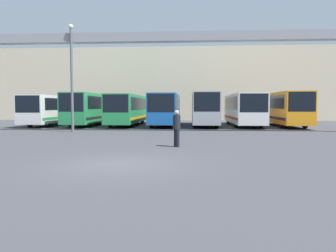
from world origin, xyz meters
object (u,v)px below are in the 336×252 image
bus_slot_6 (284,107)px  pedestrian_mid_left (177,127)px  bus_slot_0 (54,108)px  bus_slot_4 (204,107)px  bus_slot_3 (166,108)px  lamp_post (72,74)px  bus_slot_5 (243,108)px  bus_slot_2 (128,108)px  bus_slot_1 (92,107)px

bus_slot_6 → pedestrian_mid_left: bearing=-120.4°
bus_slot_0 → bus_slot_4: 15.78m
bus_slot_3 → lamp_post: lamp_post is taller
bus_slot_5 → lamp_post: (-14.49, -8.80, 2.66)m
bus_slot_3 → bus_slot_4: 3.98m
bus_slot_2 → bus_slot_4: 7.89m
bus_slot_0 → bus_slot_2: (7.89, -0.09, 0.04)m
bus_slot_1 → lamp_post: (1.29, -9.27, 2.62)m
bus_slot_5 → bus_slot_6: size_ratio=1.07×
pedestrian_mid_left → bus_slot_0: bearing=-173.6°
bus_slot_4 → bus_slot_6: bearing=0.0°
bus_slot_4 → pedestrian_mid_left: size_ratio=5.77×
bus_slot_1 → bus_slot_3: size_ratio=1.05×
bus_slot_4 → bus_slot_6: bus_slot_6 is taller
bus_slot_2 → bus_slot_3: (3.94, 0.23, 0.03)m
bus_slot_0 → bus_slot_4: size_ratio=1.07×
bus_slot_5 → bus_slot_1: bearing=178.3°
bus_slot_5 → lamp_post: lamp_post is taller
bus_slot_1 → bus_slot_6: bearing=-2.4°
bus_slot_4 → bus_slot_1: bearing=176.0°
bus_slot_0 → bus_slot_6: (23.67, -0.39, 0.14)m
bus_slot_2 → bus_slot_1: bearing=172.5°
bus_slot_0 → bus_slot_4: bus_slot_4 is taller
bus_slot_5 → bus_slot_2: bearing=-179.7°
bus_slot_0 → lamp_post: lamp_post is taller
lamp_post → bus_slot_1: bearing=97.9°
bus_slot_4 → bus_slot_0: bearing=178.6°
bus_slot_0 → bus_slot_3: bearing=0.7°
bus_slot_0 → bus_slot_6: 23.67m
bus_slot_5 → bus_slot_6: (3.94, -0.36, 0.08)m
bus_slot_5 → pedestrian_mid_left: bearing=-109.1°
bus_slot_4 → lamp_post: lamp_post is taller
bus_slot_2 → bus_slot_5: (11.83, 0.06, 0.03)m
pedestrian_mid_left → lamp_post: size_ratio=0.22×
bus_slot_0 → bus_slot_5: bearing=-0.1°
pedestrian_mid_left → bus_slot_6: bearing=117.8°
bus_slot_1 → pedestrian_mid_left: size_ratio=6.67×
bus_slot_6 → lamp_post: 20.44m
bus_slot_1 → bus_slot_5: bus_slot_1 is taller
bus_slot_1 → bus_slot_4: bearing=-4.0°
bus_slot_4 → lamp_post: bearing=-141.3°
bus_slot_2 → bus_slot_5: bearing=0.3°
bus_slot_1 → bus_slot_6: 19.74m
bus_slot_3 → bus_slot_5: (7.89, -0.18, -0.00)m
bus_slot_3 → pedestrian_mid_left: bus_slot_3 is taller
lamp_post → bus_slot_3: bearing=53.7°
pedestrian_mid_left → lamp_post: (-8.46, 8.57, 3.52)m
bus_slot_3 → pedestrian_mid_left: bearing=-84.0°
bus_slot_4 → lamp_post: (-10.54, -8.44, 2.60)m
bus_slot_0 → bus_slot_6: size_ratio=1.07×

